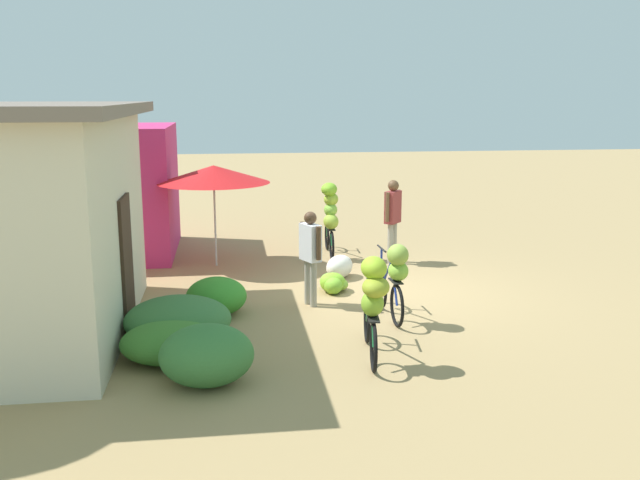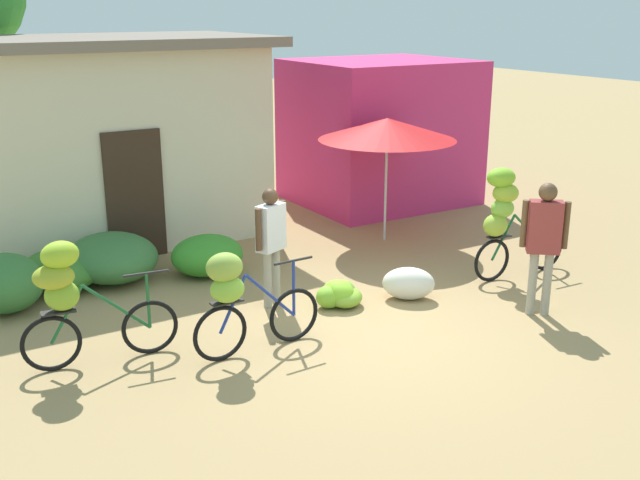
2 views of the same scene
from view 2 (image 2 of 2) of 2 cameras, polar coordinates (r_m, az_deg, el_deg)
The scene contains 15 objects.
ground_plane at distance 9.16m, azimuth 4.10°, elevation -7.08°, with size 60.00×60.00×0.00m, color #A18456.
building_low at distance 13.09m, azimuth -16.03°, elevation 7.43°, with size 5.34×3.37×3.31m.
shop_pink at distance 15.09m, azimuth 4.53°, elevation 8.19°, with size 3.20×2.80×2.78m, color #CB2E6D.
hedge_bush_front_left at distance 10.49m, azimuth -22.81°, elevation -3.02°, with size 0.97×1.14×0.74m, color #387235.
hedge_bush_front_right at distance 11.11m, azimuth -18.96°, elevation -2.10°, with size 1.09×1.30×0.52m, color #39742A.
hedge_bush_mid at distance 11.18m, azimuth -15.49°, elevation -1.28°, with size 1.28×1.49×0.66m, color #386D37.
hedge_bush_by_door at distance 11.10m, azimuth -8.55°, elevation -1.15°, with size 1.06×0.96×0.59m, color #368928.
market_umbrella at distance 12.31m, azimuth 5.12°, elevation 8.38°, with size 2.25×2.25×2.05m.
bicycle_leftmost at distance 8.42m, azimuth -18.33°, elevation -3.79°, with size 1.69×0.46×1.45m.
bicycle_near_pile at distance 8.33m, azimuth -6.20°, elevation -4.12°, with size 1.60×0.38×1.25m.
bicycle_center_loaded at distance 10.93m, azimuth 13.89°, elevation 1.92°, with size 1.67×0.45×1.63m.
banana_pile_on_ground at distance 9.89m, azimuth 1.49°, elevation -4.17°, with size 0.74×0.67×0.35m.
produce_sack at distance 10.16m, azimuth 6.72°, elevation -3.28°, with size 0.70×0.44×0.44m, color silver.
person_vendor at distance 9.72m, azimuth 16.62°, elevation 0.36°, with size 0.46×0.41×1.72m.
person_bystander at distance 9.67m, azimuth -3.74°, elevation 0.35°, with size 0.54×0.35×1.57m.
Camera 2 is at (-4.86, -6.78, 3.78)m, focal length 42.22 mm.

